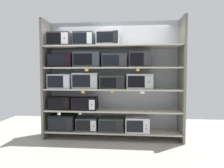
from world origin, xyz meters
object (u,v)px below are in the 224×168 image
(microwave_6, at_px, (61,81))
(microwave_9, at_px, (139,81))
(microwave_14, at_px, (60,40))
(microwave_0, at_px, (63,122))
(microwave_1, at_px, (88,124))
(microwave_8, at_px, (113,82))
(microwave_11, at_px, (88,60))
(microwave_13, at_px, (140,60))
(microwave_16, at_px, (108,39))
(microwave_15, at_px, (84,39))
(microwave_5, at_px, (85,103))
(microwave_4, at_px, (61,103))
(microwave_10, at_px, (61,61))
(microwave_7, at_px, (86,81))
(microwave_3, at_px, (137,124))
(microwave_2, at_px, (112,124))
(microwave_12, at_px, (115,61))

(microwave_6, relative_size, microwave_9, 0.91)
(microwave_14, bearing_deg, microwave_0, -0.20)
(microwave_1, relative_size, microwave_8, 0.88)
(microwave_1, relative_size, microwave_11, 0.81)
(microwave_13, relative_size, microwave_16, 0.95)
(microwave_0, height_order, microwave_14, microwave_14)
(microwave_1, height_order, microwave_15, microwave_15)
(microwave_1, distance_m, microwave_5, 0.45)
(microwave_1, height_order, microwave_4, microwave_4)
(microwave_9, relative_size, microwave_10, 1.04)
(microwave_5, distance_m, microwave_10, 1.07)
(microwave_5, relative_size, microwave_16, 1.11)
(microwave_16, bearing_deg, microwave_0, -179.98)
(microwave_8, bearing_deg, microwave_5, -179.99)
(microwave_16, bearing_deg, microwave_11, -179.99)
(microwave_6, xyz_separation_m, microwave_7, (0.57, 0.00, 0.01))
(microwave_0, height_order, microwave_5, microwave_5)
(microwave_3, bearing_deg, microwave_4, 180.00)
(microwave_7, bearing_deg, microwave_15, 179.72)
(microwave_5, xyz_separation_m, microwave_10, (-0.52, -0.00, 0.93))
(microwave_11, xyz_separation_m, microwave_14, (-0.61, -0.00, 0.44))
(microwave_5, relative_size, microwave_6, 1.05)
(microwave_6, bearing_deg, microwave_3, 0.00)
(microwave_13, height_order, microwave_15, microwave_15)
(microwave_7, distance_m, microwave_9, 1.16)
(microwave_6, xyz_separation_m, microwave_8, (1.15, 0.00, -0.02))
(microwave_0, xyz_separation_m, microwave_8, (1.11, 0.00, 0.89))
(microwave_4, bearing_deg, microwave_11, 0.02)
(microwave_9, bearing_deg, microwave_2, -179.99)
(microwave_0, bearing_deg, microwave_2, 0.01)
(microwave_6, xyz_separation_m, microwave_16, (1.05, 0.00, 0.92))
(microwave_13, bearing_deg, microwave_12, 179.97)
(microwave_1, distance_m, microwave_3, 1.09)
(microwave_7, distance_m, microwave_12, 0.76)
(microwave_5, relative_size, microwave_12, 1.00)
(microwave_1, bearing_deg, microwave_10, -179.98)
(microwave_12, bearing_deg, microwave_4, -179.99)
(microwave_6, bearing_deg, microwave_11, 0.03)
(microwave_4, distance_m, microwave_11, 1.13)
(microwave_7, relative_size, microwave_8, 1.05)
(microwave_0, height_order, microwave_11, microwave_11)
(microwave_10, bearing_deg, microwave_8, 0.01)
(microwave_5, distance_m, microwave_14, 1.49)
(microwave_14, height_order, microwave_15, microwave_15)
(microwave_13, bearing_deg, microwave_1, 179.99)
(microwave_0, height_order, microwave_7, microwave_7)
(microwave_1, distance_m, microwave_9, 1.47)
(microwave_5, xyz_separation_m, microwave_16, (0.51, 0.00, 1.40))
(microwave_11, distance_m, microwave_15, 0.45)
(microwave_9, bearing_deg, microwave_4, -179.99)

